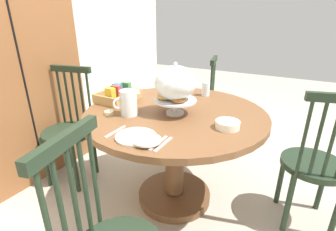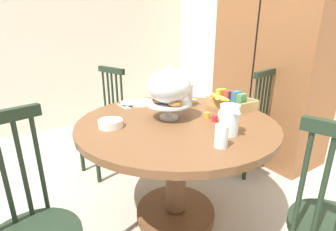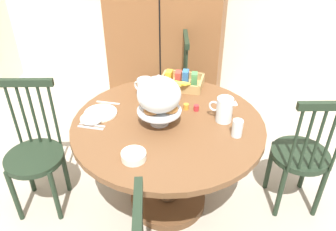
{
  "view_description": "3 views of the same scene",
  "coord_description": "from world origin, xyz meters",
  "px_view_note": "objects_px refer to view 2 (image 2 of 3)",
  "views": [
    {
      "loc": [
        -1.44,
        -0.66,
        1.34
      ],
      "look_at": [
        -0.14,
        0.09,
        0.74
      ],
      "focal_mm": 26.38,
      "sensor_mm": 36.0,
      "label": 1
    },
    {
      "loc": [
        1.16,
        -0.75,
        1.26
      ],
      "look_at": [
        -0.14,
        0.09,
        0.74
      ],
      "focal_mm": 26.13,
      "sensor_mm": 36.0,
      "label": 2
    },
    {
      "loc": [
        0.38,
        -1.66,
        1.97
      ],
      "look_at": [
        -0.04,
        0.09,
        0.79
      ],
      "focal_mm": 36.09,
      "sensor_mm": 36.0,
      "label": 3
    }
  ],
  "objects_px": {
    "windsor_chair_facing_door": "(103,126)",
    "china_plate_small": "(131,102)",
    "cereal_basket": "(230,101)",
    "cereal_bowl": "(111,124)",
    "orange_juice_pitcher": "(185,96)",
    "china_plate_large": "(142,103)",
    "drinking_glass": "(221,136)",
    "butter_dish": "(193,101)",
    "pastry_stand_with_dome": "(169,88)",
    "windsor_chair_by_cabinet": "(244,125)",
    "milk_pitcher": "(229,121)",
    "dining_table": "(176,149)",
    "wooden_armoire": "(272,62)"
  },
  "relations": [
    {
      "from": "dining_table",
      "to": "china_plate_large",
      "type": "relative_size",
      "value": 5.66
    },
    {
      "from": "orange_juice_pitcher",
      "to": "milk_pitcher",
      "type": "distance_m",
      "value": 0.58
    },
    {
      "from": "orange_juice_pitcher",
      "to": "milk_pitcher",
      "type": "relative_size",
      "value": 0.97
    },
    {
      "from": "orange_juice_pitcher",
      "to": "butter_dish",
      "type": "height_order",
      "value": "orange_juice_pitcher"
    },
    {
      "from": "dining_table",
      "to": "cereal_bowl",
      "type": "bearing_deg",
      "value": -104.03
    },
    {
      "from": "dining_table",
      "to": "cereal_basket",
      "type": "bearing_deg",
      "value": 91.48
    },
    {
      "from": "windsor_chair_facing_door",
      "to": "china_plate_large",
      "type": "bearing_deg",
      "value": 24.15
    },
    {
      "from": "windsor_chair_facing_door",
      "to": "cereal_basket",
      "type": "distance_m",
      "value": 1.17
    },
    {
      "from": "pastry_stand_with_dome",
      "to": "windsor_chair_by_cabinet",
      "type": "bearing_deg",
      "value": 99.07
    },
    {
      "from": "windsor_chair_by_cabinet",
      "to": "cereal_basket",
      "type": "bearing_deg",
      "value": -65.99
    },
    {
      "from": "cereal_bowl",
      "to": "milk_pitcher",
      "type": "bearing_deg",
      "value": 48.41
    },
    {
      "from": "pastry_stand_with_dome",
      "to": "china_plate_small",
      "type": "bearing_deg",
      "value": -170.5
    },
    {
      "from": "cereal_basket",
      "to": "butter_dish",
      "type": "xyz_separation_m",
      "value": [
        -0.26,
        -0.13,
        -0.04
      ]
    },
    {
      "from": "butter_dish",
      "to": "china_plate_small",
      "type": "bearing_deg",
      "value": -114.97
    },
    {
      "from": "dining_table",
      "to": "cereal_basket",
      "type": "xyz_separation_m",
      "value": [
        -0.01,
        0.48,
        0.25
      ]
    },
    {
      "from": "butter_dish",
      "to": "cereal_bowl",
      "type": "bearing_deg",
      "value": -76.73
    },
    {
      "from": "windsor_chair_facing_door",
      "to": "china_plate_small",
      "type": "height_order",
      "value": "windsor_chair_facing_door"
    },
    {
      "from": "cereal_bowl",
      "to": "dining_table",
      "type": "bearing_deg",
      "value": 75.97
    },
    {
      "from": "wooden_armoire",
      "to": "pastry_stand_with_dome",
      "type": "xyz_separation_m",
      "value": [
        0.3,
        -1.44,
        -0.05
      ]
    },
    {
      "from": "china_plate_small",
      "to": "butter_dish",
      "type": "xyz_separation_m",
      "value": [
        0.21,
        0.45,
        -0.01
      ]
    },
    {
      "from": "china_plate_large",
      "to": "wooden_armoire",
      "type": "bearing_deg",
      "value": 85.42
    },
    {
      "from": "pastry_stand_with_dome",
      "to": "milk_pitcher",
      "type": "relative_size",
      "value": 1.84
    },
    {
      "from": "orange_juice_pitcher",
      "to": "butter_dish",
      "type": "relative_size",
      "value": 3.03
    },
    {
      "from": "china_plate_large",
      "to": "pastry_stand_with_dome",
      "type": "bearing_deg",
      "value": -2.03
    },
    {
      "from": "china_plate_small",
      "to": "drinking_glass",
      "type": "height_order",
      "value": "drinking_glass"
    },
    {
      "from": "windsor_chair_facing_door",
      "to": "pastry_stand_with_dome",
      "type": "xyz_separation_m",
      "value": [
        0.85,
        0.18,
        0.49
      ]
    },
    {
      "from": "milk_pitcher",
      "to": "china_plate_small",
      "type": "height_order",
      "value": "milk_pitcher"
    },
    {
      "from": "milk_pitcher",
      "to": "drinking_glass",
      "type": "height_order",
      "value": "milk_pitcher"
    },
    {
      "from": "china_plate_large",
      "to": "cereal_bowl",
      "type": "xyz_separation_m",
      "value": [
        0.36,
        -0.39,
        0.02
      ]
    },
    {
      "from": "windsor_chair_by_cabinet",
      "to": "windsor_chair_facing_door",
      "type": "xyz_separation_m",
      "value": [
        -0.7,
        -1.11,
        0.0
      ]
    },
    {
      "from": "cereal_basket",
      "to": "cereal_bowl",
      "type": "distance_m",
      "value": 0.89
    },
    {
      "from": "china_plate_large",
      "to": "cereal_basket",
      "type": "bearing_deg",
      "value": 47.75
    },
    {
      "from": "wooden_armoire",
      "to": "windsor_chair_facing_door",
      "type": "relative_size",
      "value": 2.01
    },
    {
      "from": "windsor_chair_by_cabinet",
      "to": "cereal_bowl",
      "type": "height_order",
      "value": "windsor_chair_by_cabinet"
    },
    {
      "from": "pastry_stand_with_dome",
      "to": "drinking_glass",
      "type": "bearing_deg",
      "value": -2.33
    },
    {
      "from": "windsor_chair_facing_door",
      "to": "drinking_glass",
      "type": "distance_m",
      "value": 1.39
    },
    {
      "from": "dining_table",
      "to": "windsor_chair_facing_door",
      "type": "xyz_separation_m",
      "value": [
        -0.9,
        -0.21,
        -0.08
      ]
    },
    {
      "from": "pastry_stand_with_dome",
      "to": "cereal_bowl",
      "type": "relative_size",
      "value": 2.46
    },
    {
      "from": "orange_juice_pitcher",
      "to": "china_plate_large",
      "type": "height_order",
      "value": "orange_juice_pitcher"
    },
    {
      "from": "wooden_armoire",
      "to": "cereal_basket",
      "type": "xyz_separation_m",
      "value": [
        0.34,
        -0.93,
        -0.2
      ]
    },
    {
      "from": "wooden_armoire",
      "to": "dining_table",
      "type": "relative_size",
      "value": 1.58
    },
    {
      "from": "dining_table",
      "to": "china_plate_small",
      "type": "distance_m",
      "value": 0.54
    },
    {
      "from": "cereal_basket",
      "to": "cereal_bowl",
      "type": "bearing_deg",
      "value": -95.62
    },
    {
      "from": "milk_pitcher",
      "to": "drinking_glass",
      "type": "distance_m",
      "value": 0.18
    },
    {
      "from": "orange_juice_pitcher",
      "to": "cereal_basket",
      "type": "height_order",
      "value": "orange_juice_pitcher"
    },
    {
      "from": "windsor_chair_by_cabinet",
      "to": "drinking_glass",
      "type": "relative_size",
      "value": 8.86
    },
    {
      "from": "cereal_basket",
      "to": "butter_dish",
      "type": "bearing_deg",
      "value": -152.95
    },
    {
      "from": "windsor_chair_facing_door",
      "to": "windsor_chair_by_cabinet",
      "type": "bearing_deg",
      "value": 57.66
    },
    {
      "from": "milk_pitcher",
      "to": "cereal_basket",
      "type": "bearing_deg",
      "value": 133.02
    },
    {
      "from": "windsor_chair_by_cabinet",
      "to": "milk_pitcher",
      "type": "distance_m",
      "value": 1.03
    }
  ]
}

